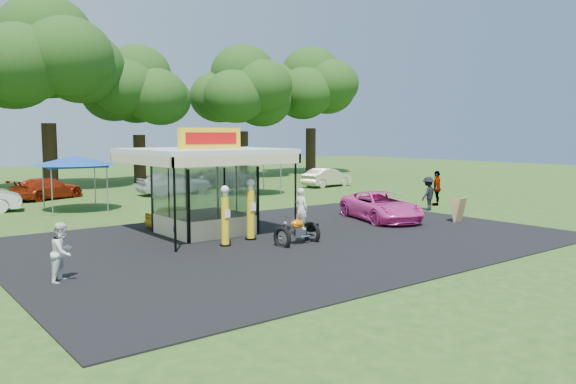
% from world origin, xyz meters
% --- Properties ---
extents(ground, '(120.00, 120.00, 0.00)m').
position_xyz_m(ground, '(0.00, 0.00, 0.00)').
color(ground, '#244B17').
rests_on(ground, ground).
extents(asphalt_apron, '(20.00, 14.00, 0.04)m').
position_xyz_m(asphalt_apron, '(0.00, 2.00, 0.02)').
color(asphalt_apron, black).
rests_on(asphalt_apron, ground).
extents(gas_station_kiosk, '(5.40, 5.40, 4.18)m').
position_xyz_m(gas_station_kiosk, '(-2.00, 4.99, 1.78)').
color(gas_station_kiosk, white).
rests_on(gas_station_kiosk, ground).
extents(gas_pump_left, '(0.40, 0.40, 2.16)m').
position_xyz_m(gas_pump_left, '(-2.68, 2.35, 1.04)').
color(gas_pump_left, black).
rests_on(gas_pump_left, ground).
extents(gas_pump_right, '(0.43, 0.43, 2.31)m').
position_xyz_m(gas_pump_right, '(-1.31, 2.78, 1.11)').
color(gas_pump_right, black).
rests_on(gas_pump_right, ground).
extents(motorcycle, '(1.82, 1.01, 2.11)m').
position_xyz_m(motorcycle, '(-0.35, 1.07, 0.82)').
color(motorcycle, black).
rests_on(motorcycle, ground).
extents(spare_tires, '(0.86, 0.67, 0.69)m').
position_xyz_m(spare_tires, '(-3.22, 4.53, 0.34)').
color(spare_tires, black).
rests_on(spare_tires, ground).
extents(a_frame_sign, '(0.65, 0.63, 1.11)m').
position_xyz_m(a_frame_sign, '(8.41, 0.63, 0.56)').
color(a_frame_sign, '#593819').
rests_on(a_frame_sign, ground).
extents(kiosk_car, '(2.82, 1.13, 0.96)m').
position_xyz_m(kiosk_car, '(-2.00, 7.20, 0.48)').
color(kiosk_car, yellow).
rests_on(kiosk_car, ground).
extents(pink_sedan, '(3.61, 5.23, 1.33)m').
position_xyz_m(pink_sedan, '(6.03, 3.06, 0.66)').
color(pink_sedan, '#F041A8').
rests_on(pink_sedan, ground).
extents(spectator_west, '(0.99, 0.99, 1.61)m').
position_xyz_m(spectator_west, '(-8.57, 0.98, 0.81)').
color(spectator_west, white).
rests_on(spectator_west, ground).
extents(spectator_east_a, '(1.25, 0.90, 1.75)m').
position_xyz_m(spectator_east_a, '(10.58, 3.99, 0.87)').
color(spectator_east_a, black).
rests_on(spectator_east_a, ground).
extents(spectator_east_b, '(1.21, 1.01, 1.93)m').
position_xyz_m(spectator_east_b, '(12.59, 4.97, 0.97)').
color(spectator_east_b, gray).
rests_on(spectator_east_b, ground).
extents(bg_car_b, '(4.87, 3.55, 1.31)m').
position_xyz_m(bg_car_b, '(-3.59, 21.40, 0.65)').
color(bg_car_b, '#97240B').
rests_on(bg_car_b, ground).
extents(bg_car_c, '(4.88, 2.14, 1.63)m').
position_xyz_m(bg_car_c, '(3.74, 19.12, 0.82)').
color(bg_car_c, silver).
rests_on(bg_car_c, ground).
extents(bg_car_d, '(5.48, 2.89, 1.47)m').
position_xyz_m(bg_car_d, '(8.93, 21.38, 0.73)').
color(bg_car_d, '#565558').
rests_on(bg_car_d, ground).
extents(bg_car_e, '(4.37, 1.98, 1.39)m').
position_xyz_m(bg_car_e, '(15.30, 17.08, 0.70)').
color(bg_car_e, beige).
rests_on(bg_car_e, ground).
extents(tent_west, '(4.06, 4.06, 2.84)m').
position_xyz_m(tent_west, '(-3.90, 15.04, 2.57)').
color(tent_west, gray).
rests_on(tent_west, ground).
extents(tent_east, '(4.60, 4.60, 3.21)m').
position_xyz_m(tent_east, '(7.71, 16.09, 2.91)').
color(tent_east, gray).
rests_on(tent_east, ground).
extents(oak_far_c, '(11.33, 11.33, 13.35)m').
position_xyz_m(oak_far_c, '(-1.62, 27.90, 8.47)').
color(oak_far_c, black).
rests_on(oak_far_c, ground).
extents(oak_far_d, '(9.07, 9.07, 10.80)m').
position_xyz_m(oak_far_d, '(5.61, 29.05, 6.88)').
color(oak_far_d, black).
rests_on(oak_far_d, ground).
extents(oak_far_e, '(9.82, 9.82, 11.69)m').
position_xyz_m(oak_far_e, '(15.38, 28.55, 7.46)').
color(oak_far_e, black).
rests_on(oak_far_e, ground).
extents(oak_far_f, '(10.24, 10.24, 12.34)m').
position_xyz_m(oak_far_f, '(23.98, 29.27, 7.92)').
color(oak_far_f, black).
rests_on(oak_far_f, ground).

